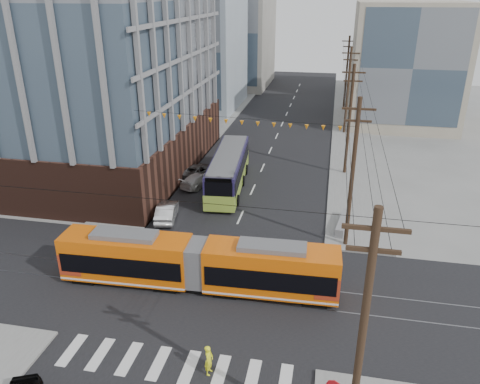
# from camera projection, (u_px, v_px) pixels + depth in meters

# --- Properties ---
(ground) EXTENTS (160.00, 160.00, 0.00)m
(ground) POSITION_uv_depth(u_px,v_px,m) (191.00, 327.00, 26.16)
(ground) COLOR slate
(office_building) EXTENTS (30.00, 25.00, 28.60)m
(office_building) POSITION_uv_depth(u_px,v_px,m) (36.00, 24.00, 45.15)
(office_building) COLOR #381E16
(office_building) RESTS_ON ground
(bg_bldg_nw_near) EXTENTS (18.00, 16.00, 18.00)m
(bg_bldg_nw_near) POSITION_uv_depth(u_px,v_px,m) (181.00, 48.00, 72.44)
(bg_bldg_nw_near) COLOR #8C99A5
(bg_bldg_nw_near) RESTS_ON ground
(bg_bldg_ne_near) EXTENTS (14.00, 14.00, 16.00)m
(bg_bldg_ne_near) POSITION_uv_depth(u_px,v_px,m) (405.00, 65.00, 63.28)
(bg_bldg_ne_near) COLOR gray
(bg_bldg_ne_near) RESTS_ON ground
(bg_bldg_nw_far) EXTENTS (16.00, 18.00, 20.00)m
(bg_bldg_nw_far) POSITION_uv_depth(u_px,v_px,m) (228.00, 32.00, 89.50)
(bg_bldg_nw_far) COLOR gray
(bg_bldg_nw_far) RESTS_ON ground
(bg_bldg_ne_far) EXTENTS (16.00, 16.00, 14.00)m
(bg_bldg_ne_far) POSITION_uv_depth(u_px,v_px,m) (402.00, 55.00, 81.31)
(bg_bldg_ne_far) COLOR #8C99A5
(bg_bldg_ne_far) RESTS_ON ground
(utility_pole_near) EXTENTS (0.30, 0.30, 11.00)m
(utility_pole_near) POSITION_uv_depth(u_px,v_px,m) (361.00, 343.00, 17.04)
(utility_pole_near) COLOR black
(utility_pole_near) RESTS_ON ground
(utility_pole_far) EXTENTS (0.30, 0.30, 11.00)m
(utility_pole_far) POSITION_uv_depth(u_px,v_px,m) (347.00, 73.00, 72.82)
(utility_pole_far) COLOR black
(utility_pole_far) RESTS_ON ground
(streetcar) EXTENTS (17.48, 3.08, 3.35)m
(streetcar) POSITION_uv_depth(u_px,v_px,m) (197.00, 264.00, 29.06)
(streetcar) COLOR #D75607
(streetcar) RESTS_ON ground
(city_bus) EXTENTS (3.73, 12.47, 3.48)m
(city_bus) POSITION_uv_depth(u_px,v_px,m) (228.00, 170.00, 44.01)
(city_bus) COLOR #201942
(city_bus) RESTS_ON ground
(parked_car_silver) EXTENTS (2.23, 4.41, 1.39)m
(parked_car_silver) POSITION_uv_depth(u_px,v_px,m) (167.00, 211.00, 38.23)
(parked_car_silver) COLOR silver
(parked_car_silver) RESTS_ON ground
(parked_car_white) EXTENTS (3.30, 4.67, 1.25)m
(parked_car_white) POSITION_uv_depth(u_px,v_px,m) (199.00, 180.00, 44.76)
(parked_car_white) COLOR silver
(parked_car_white) RESTS_ON ground
(parked_car_grey) EXTENTS (3.38, 4.93, 1.25)m
(parked_car_grey) POSITION_uv_depth(u_px,v_px,m) (199.00, 171.00, 47.00)
(parked_car_grey) COLOR #4A4A4A
(parked_car_grey) RESTS_ON ground
(pedestrian) EXTENTS (0.44, 0.63, 1.65)m
(pedestrian) POSITION_uv_depth(u_px,v_px,m) (209.00, 360.00, 22.67)
(pedestrian) COLOR #FCFF1E
(pedestrian) RESTS_ON ground
(jersey_barrier) EXTENTS (1.50, 4.15, 0.81)m
(jersey_barrier) POSITION_uv_depth(u_px,v_px,m) (343.00, 224.00, 36.85)
(jersey_barrier) COLOR #5E5E5E
(jersey_barrier) RESTS_ON ground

